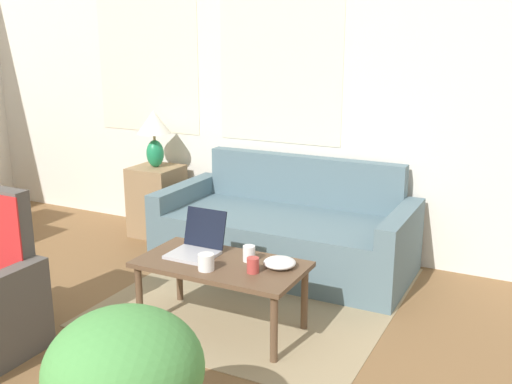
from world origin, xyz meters
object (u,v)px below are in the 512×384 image
object	(u,v)px
coffee_table	(221,270)
cup_white	(253,265)
snack_bowl	(280,263)
cup_yellow	(249,254)
potted_plant	(125,380)
cup_navy	(206,262)
laptop	(197,245)
table_lamp	(154,130)
couch	(287,234)

from	to	relation	value
coffee_table	cup_white	distance (m)	0.27
snack_bowl	cup_yellow	bearing A→B (deg)	178.08
potted_plant	cup_white	bearing A→B (deg)	93.47
cup_navy	laptop	bearing A→B (deg)	132.58
coffee_table	potted_plant	xyz separation A→B (m)	(0.32, -1.31, 0.07)
snack_bowl	potted_plant	xyz separation A→B (m)	(-0.03, -1.40, -0.01)
coffee_table	potted_plant	size ratio (longest dim) A/B	1.37
coffee_table	cup_yellow	xyz separation A→B (m)	(0.14, 0.10, 0.10)
cup_navy	cup_white	bearing A→B (deg)	18.76
cup_yellow	potted_plant	distance (m)	1.42
table_lamp	laptop	size ratio (longest dim) A/B	1.58
cup_white	potted_plant	size ratio (longest dim) A/B	0.12
coffee_table	potted_plant	bearing A→B (deg)	-76.14
laptop	cup_white	bearing A→B (deg)	-14.82
cup_yellow	snack_bowl	bearing A→B (deg)	-1.92
couch	cup_white	world-z (taller)	couch
couch	potted_plant	size ratio (longest dim) A/B	2.61
snack_bowl	laptop	bearing A→B (deg)	-177.61
table_lamp	couch	bearing A→B (deg)	-6.67
couch	laptop	bearing A→B (deg)	-97.26
couch	snack_bowl	distance (m)	1.16
cup_navy	cup_yellow	xyz separation A→B (m)	(0.16, 0.24, -0.00)
table_lamp	potted_plant	distance (m)	3.20
cup_navy	snack_bowl	size ratio (longest dim) A/B	0.51
cup_navy	snack_bowl	bearing A→B (deg)	32.42
couch	cup_white	bearing A→B (deg)	-75.18
table_lamp	snack_bowl	xyz separation A→B (m)	(1.79, -1.22, -0.50)
cup_yellow	laptop	bearing A→B (deg)	-175.06
cup_yellow	table_lamp	bearing A→B (deg)	142.38
snack_bowl	potted_plant	distance (m)	1.40
coffee_table	couch	bearing A→B (deg)	93.56
table_lamp	cup_white	bearing A→B (deg)	-39.10
cup_yellow	couch	bearing A→B (deg)	101.48
coffee_table	cup_white	size ratio (longest dim) A/B	11.25
couch	snack_bowl	world-z (taller)	couch
table_lamp	cup_white	size ratio (longest dim) A/B	5.54
coffee_table	snack_bowl	size ratio (longest dim) A/B	5.27
table_lamp	potted_plant	xyz separation A→B (m)	(1.76, -2.63, -0.51)
table_lamp	cup_navy	bearing A→B (deg)	-45.77
laptop	cup_navy	bearing A→B (deg)	-47.42
potted_plant	cup_navy	bearing A→B (deg)	106.26
couch	cup_navy	size ratio (longest dim) A/B	19.85
table_lamp	coffee_table	bearing A→B (deg)	-42.42
cup_white	cup_yellow	bearing A→B (deg)	124.72
couch	cup_navy	bearing A→B (deg)	-87.56
cup_navy	snack_bowl	xyz separation A→B (m)	(0.37, 0.23, -0.02)
laptop	snack_bowl	xyz separation A→B (m)	(0.56, 0.02, -0.03)
couch	snack_bowl	xyz separation A→B (m)	(0.42, -1.06, 0.21)
cup_navy	coffee_table	bearing A→B (deg)	83.59
laptop	snack_bowl	size ratio (longest dim) A/B	1.64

